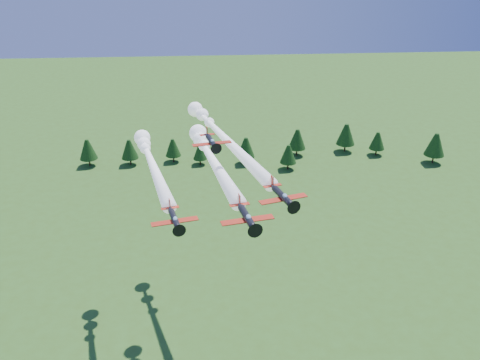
{
  "coord_description": "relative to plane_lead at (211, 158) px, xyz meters",
  "views": [
    {
      "loc": [
        -4.06,
        -78.67,
        82.22
      ],
      "look_at": [
        1.61,
        0.0,
        44.75
      ],
      "focal_mm": 40.0,
      "sensor_mm": 36.0,
      "label": 1
    }
  ],
  "objects": [
    {
      "name": "treeline",
      "position": [
        25.92,
        96.31,
        -36.1
      ],
      "size": [
        138.3,
        22.33,
        11.9
      ],
      "color": "#382314",
      "rests_on": "ground"
    },
    {
      "name": "plane_right",
      "position": [
        2.65,
        15.93,
        -1.5
      ],
      "size": [
        20.91,
        54.88,
        3.7
      ],
      "rotation": [
        0.0,
        0.0,
        0.29
      ],
      "color": "black",
      "rests_on": "ground"
    },
    {
      "name": "plane_left",
      "position": [
        -12.34,
        9.6,
        -4.37
      ],
      "size": [
        14.99,
        44.83,
        3.7
      ],
      "rotation": [
        0.0,
        0.0,
        0.23
      ],
      "color": "black",
      "rests_on": "ground"
    },
    {
      "name": "plane_lead",
      "position": [
        0.0,
        0.0,
        0.0
      ],
      "size": [
        13.55,
        42.0,
        3.7
      ],
      "rotation": [
        0.0,
        0.0,
        0.21
      ],
      "color": "black",
      "rests_on": "ground"
    },
    {
      "name": "plane_slot",
      "position": [
        0.05,
        -5.3,
        5.39
      ],
      "size": [
        7.03,
        7.72,
        2.45
      ],
      "rotation": [
        0.0,
        0.0,
        0.21
      ],
      "color": "black",
      "rests_on": "ground"
    }
  ]
}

